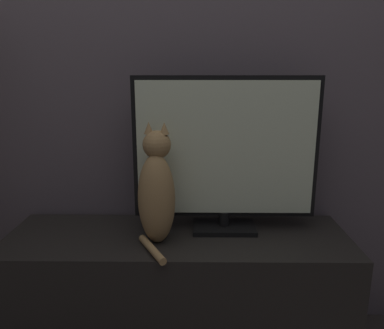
% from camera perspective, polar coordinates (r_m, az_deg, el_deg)
% --- Properties ---
extents(wall_back, '(4.80, 0.05, 2.60)m').
position_cam_1_polar(wall_back, '(1.68, -2.03, 18.00)').
color(wall_back, '#564C51').
rests_on(wall_back, ground_plane).
extents(tv_stand, '(1.39, 0.44, 0.54)m').
position_cam_1_polar(tv_stand, '(1.68, -2.16, -19.06)').
color(tv_stand, black).
rests_on(tv_stand, ground_plane).
extents(tv, '(0.74, 0.16, 0.63)m').
position_cam_1_polar(tv, '(1.51, 5.12, 1.71)').
color(tv, black).
rests_on(tv, tv_stand).
extents(cat, '(0.16, 0.28, 0.47)m').
position_cam_1_polar(cat, '(1.43, -5.39, -4.13)').
color(cat, '#997547').
rests_on(cat, tv_stand).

